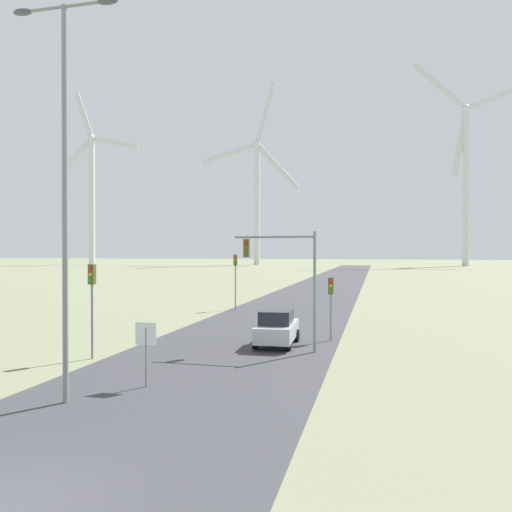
% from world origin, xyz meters
% --- Properties ---
extents(road_surface, '(10.00, 240.00, 0.01)m').
position_xyz_m(road_surface, '(0.00, 48.00, 0.00)').
color(road_surface, '#38383D').
rests_on(road_surface, ground).
extents(streetlamp, '(3.74, 0.32, 12.68)m').
position_xyz_m(streetlamp, '(-2.73, 6.12, 7.74)').
color(streetlamp, gray).
rests_on(streetlamp, ground).
extents(stop_sign_near, '(0.81, 0.07, 2.30)m').
position_xyz_m(stop_sign_near, '(-1.06, 8.41, 1.60)').
color(stop_sign_near, gray).
rests_on(stop_sign_near, ground).
extents(traffic_light_post_near_left, '(0.28, 0.33, 4.25)m').
position_xyz_m(traffic_light_post_near_left, '(-5.51, 12.12, 3.11)').
color(traffic_light_post_near_left, gray).
rests_on(traffic_light_post_near_left, ground).
extents(traffic_light_post_near_right, '(0.28, 0.34, 3.42)m').
position_xyz_m(traffic_light_post_near_right, '(4.51, 19.22, 2.51)').
color(traffic_light_post_near_right, gray).
rests_on(traffic_light_post_near_right, ground).
extents(traffic_light_post_mid_left, '(0.28, 0.34, 4.56)m').
position_xyz_m(traffic_light_post_mid_left, '(-4.47, 31.85, 3.32)').
color(traffic_light_post_mid_left, gray).
rests_on(traffic_light_post_mid_left, ground).
extents(traffic_light_mast_overhead, '(4.03, 0.35, 5.79)m').
position_xyz_m(traffic_light_mast_overhead, '(2.64, 15.92, 4.10)').
color(traffic_light_mast_overhead, gray).
rests_on(traffic_light_mast_overhead, ground).
extents(car_approaching, '(1.99, 4.18, 1.83)m').
position_xyz_m(car_approaching, '(1.93, 17.23, 0.91)').
color(car_approaching, '#B7BCC1').
rests_on(car_approaching, ground).
extents(wind_turbine_far_left, '(28.15, 7.85, 62.81)m').
position_xyz_m(wind_turbine_far_left, '(-94.44, 155.24, 28.16)').
color(wind_turbine_far_left, silver).
rests_on(wind_turbine_far_left, ground).
extents(wind_turbine_left, '(37.12, 6.08, 64.54)m').
position_xyz_m(wind_turbine_left, '(-34.78, 165.51, 27.30)').
color(wind_turbine_left, silver).
rests_on(wind_turbine_left, ground).
extents(wind_turbine_center, '(38.18, 8.93, 66.63)m').
position_xyz_m(wind_turbine_center, '(35.25, 167.13, 31.85)').
color(wind_turbine_center, silver).
rests_on(wind_turbine_center, ground).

